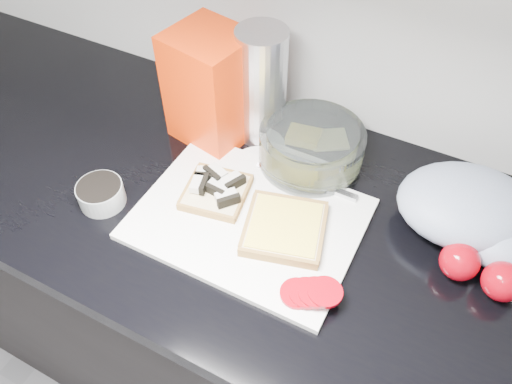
# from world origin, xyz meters

# --- Properties ---
(base_cabinet) EXTENTS (3.50, 0.60, 0.86)m
(base_cabinet) POSITION_xyz_m (0.00, 1.20, 0.43)
(base_cabinet) COLOR black
(base_cabinet) RESTS_ON ground
(countertop) EXTENTS (3.50, 0.64, 0.04)m
(countertop) POSITION_xyz_m (0.00, 1.20, 0.88)
(countertop) COLOR black
(countertop) RESTS_ON base_cabinet
(cutting_board) EXTENTS (0.40, 0.30, 0.01)m
(cutting_board) POSITION_xyz_m (-0.10, 1.16, 0.91)
(cutting_board) COLOR white
(cutting_board) RESTS_ON countertop
(bread_left) EXTENTS (0.14, 0.14, 0.04)m
(bread_left) POSITION_xyz_m (-0.18, 1.18, 0.92)
(bread_left) COLOR #C8BB8D
(bread_left) RESTS_ON cutting_board
(bread_right) EXTENTS (0.18, 0.18, 0.02)m
(bread_right) POSITION_xyz_m (-0.03, 1.16, 0.92)
(bread_right) COLOR #C8BB8D
(bread_right) RESTS_ON cutting_board
(tomato_slices) EXTENTS (0.11, 0.08, 0.02)m
(tomato_slices) POSITION_xyz_m (0.06, 1.06, 0.92)
(tomato_slices) COLOR #9C030F
(tomato_slices) RESTS_ON cutting_board
(knife) EXTENTS (0.21, 0.02, 0.01)m
(knife) POSITION_xyz_m (-0.02, 1.28, 0.92)
(knife) COLOR #B1B1B6
(knife) RESTS_ON cutting_board
(seed_tub) EXTENTS (0.09, 0.09, 0.04)m
(seed_tub) POSITION_xyz_m (-0.37, 1.07, 0.92)
(seed_tub) COLOR gray
(seed_tub) RESTS_ON countertop
(tub_lid) EXTENTS (0.12, 0.12, 0.01)m
(tub_lid) POSITION_xyz_m (-0.15, 1.29, 0.90)
(tub_lid) COLOR silver
(tub_lid) RESTS_ON countertop
(glass_bowl) EXTENTS (0.21, 0.21, 0.09)m
(glass_bowl) POSITION_xyz_m (-0.06, 1.34, 0.94)
(glass_bowl) COLOR silver
(glass_bowl) RESTS_ON countertop
(bread_bag) EXTENTS (0.17, 0.16, 0.23)m
(bread_bag) POSITION_xyz_m (-0.28, 1.34, 1.02)
(bread_bag) COLOR #F73004
(bread_bag) RESTS_ON countertop
(steel_canister) EXTENTS (0.10, 0.10, 0.24)m
(steel_canister) POSITION_xyz_m (-0.19, 1.38, 1.02)
(steel_canister) COLOR silver
(steel_canister) RESTS_ON countertop
(grocery_bag) EXTENTS (0.29, 0.25, 0.11)m
(grocery_bag) POSITION_xyz_m (0.25, 1.32, 0.95)
(grocery_bag) COLOR #969EB9
(grocery_bag) RESTS_ON countertop
(whole_tomatoes) EXTENTS (0.14, 0.07, 0.07)m
(whole_tomatoes) POSITION_xyz_m (0.29, 1.21, 0.93)
(whole_tomatoes) COLOR #9C030F
(whole_tomatoes) RESTS_ON countertop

